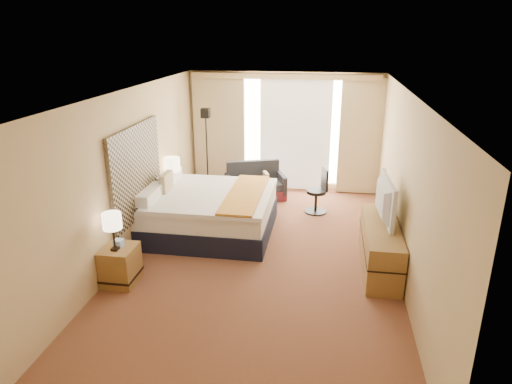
# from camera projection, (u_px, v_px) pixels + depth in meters

# --- Properties ---
(floor) EXTENTS (4.20, 7.00, 0.02)m
(floor) POSITION_uv_depth(u_px,v_px,m) (261.00, 258.00, 7.29)
(floor) COLOR #5A191A
(floor) RESTS_ON ground
(ceiling) EXTENTS (4.20, 7.00, 0.02)m
(ceiling) POSITION_uv_depth(u_px,v_px,m) (261.00, 93.00, 6.42)
(ceiling) COLOR silver
(ceiling) RESTS_ON wall_back
(wall_back) EXTENTS (4.20, 0.02, 2.60)m
(wall_back) POSITION_uv_depth(u_px,v_px,m) (284.00, 132.00, 10.11)
(wall_back) COLOR tan
(wall_back) RESTS_ON ground
(wall_front) EXTENTS (4.20, 0.02, 2.60)m
(wall_front) POSITION_uv_depth(u_px,v_px,m) (195.00, 317.00, 3.60)
(wall_front) COLOR tan
(wall_front) RESTS_ON ground
(wall_left) EXTENTS (0.02, 7.00, 2.60)m
(wall_left) POSITION_uv_depth(u_px,v_px,m) (129.00, 174.00, 7.17)
(wall_left) COLOR tan
(wall_left) RESTS_ON ground
(wall_right) EXTENTS (0.02, 7.00, 2.60)m
(wall_right) POSITION_uv_depth(u_px,v_px,m) (405.00, 188.00, 6.54)
(wall_right) COLOR tan
(wall_right) RESTS_ON ground
(headboard) EXTENTS (0.06, 1.85, 1.50)m
(headboard) POSITION_uv_depth(u_px,v_px,m) (137.00, 172.00, 7.35)
(headboard) COLOR black
(headboard) RESTS_ON wall_left
(nightstand_left) EXTENTS (0.45, 0.52, 0.55)m
(nightstand_left) POSITION_uv_depth(u_px,v_px,m) (120.00, 265.00, 6.50)
(nightstand_left) COLOR olive
(nightstand_left) RESTS_ON floor
(nightstand_right) EXTENTS (0.45, 0.52, 0.55)m
(nightstand_right) POSITION_uv_depth(u_px,v_px,m) (176.00, 203.00, 8.83)
(nightstand_right) COLOR olive
(nightstand_right) RESTS_ON floor
(media_dresser) EXTENTS (0.50, 1.80, 0.70)m
(media_dresser) POSITION_uv_depth(u_px,v_px,m) (380.00, 246.00, 6.90)
(media_dresser) COLOR olive
(media_dresser) RESTS_ON floor
(window) EXTENTS (2.30, 0.02, 2.30)m
(window) POSITION_uv_depth(u_px,v_px,m) (295.00, 132.00, 10.04)
(window) COLOR white
(window) RESTS_ON wall_back
(curtains) EXTENTS (4.12, 0.19, 2.56)m
(curtains) POSITION_uv_depth(u_px,v_px,m) (284.00, 128.00, 9.97)
(curtains) COLOR #C9BB8D
(curtains) RESTS_ON floor
(bed) EXTENTS (2.20, 2.01, 1.07)m
(bed) POSITION_uv_depth(u_px,v_px,m) (209.00, 211.00, 8.11)
(bed) COLOR black
(bed) RESTS_ON floor
(loveseat) EXTENTS (1.39, 1.06, 0.77)m
(loveseat) POSITION_uv_depth(u_px,v_px,m) (255.00, 187.00, 9.81)
(loveseat) COLOR maroon
(loveseat) RESTS_ON floor
(floor_lamp) EXTENTS (0.24, 0.24, 1.89)m
(floor_lamp) POSITION_uv_depth(u_px,v_px,m) (206.00, 135.00, 9.68)
(floor_lamp) COLOR black
(floor_lamp) RESTS_ON floor
(desk_chair) EXTENTS (0.45, 0.44, 0.91)m
(desk_chair) POSITION_uv_depth(u_px,v_px,m) (319.00, 193.00, 9.00)
(desk_chair) COLOR black
(desk_chair) RESTS_ON floor
(lamp_left) EXTENTS (0.26, 0.26, 0.55)m
(lamp_left) POSITION_uv_depth(u_px,v_px,m) (112.00, 222.00, 6.19)
(lamp_left) COLOR black
(lamp_left) RESTS_ON nightstand_left
(lamp_right) EXTENTS (0.30, 0.30, 0.63)m
(lamp_right) POSITION_uv_depth(u_px,v_px,m) (172.00, 165.00, 8.58)
(lamp_right) COLOR black
(lamp_right) RESTS_ON nightstand_right
(tissue_box) EXTENTS (0.13, 0.13, 0.11)m
(tissue_box) POSITION_uv_depth(u_px,v_px,m) (119.00, 243.00, 6.42)
(tissue_box) COLOR #9DB9F2
(tissue_box) RESTS_ON nightstand_left
(telephone) EXTENTS (0.19, 0.17, 0.06)m
(telephone) POSITION_uv_depth(u_px,v_px,m) (181.00, 188.00, 8.73)
(telephone) COLOR black
(telephone) RESTS_ON nightstand_right
(television) EXTENTS (0.21, 1.14, 0.65)m
(television) POSITION_uv_depth(u_px,v_px,m) (379.00, 199.00, 6.88)
(television) COLOR black
(television) RESTS_ON media_dresser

